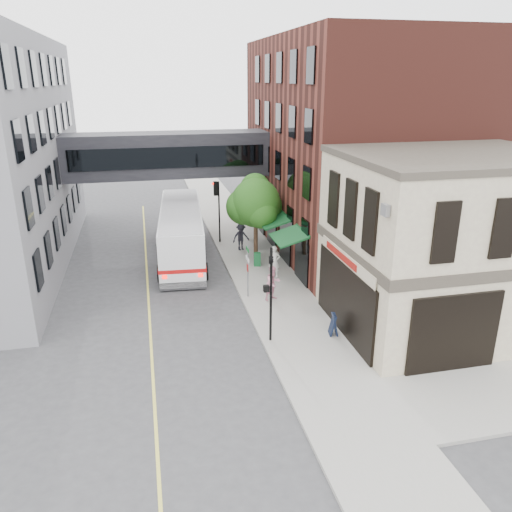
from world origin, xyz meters
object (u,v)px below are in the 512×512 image
pedestrian_a (274,261)px  sandwich_board (334,324)px  pedestrian_c (241,237)px  newspaper_box (257,259)px  pedestrian_b (273,283)px  bus (181,230)px

pedestrian_a → sandwich_board: size_ratio=1.86×
pedestrian_c → newspaper_box: pedestrian_c is taller
pedestrian_c → pedestrian_b: bearing=-101.9°
pedestrian_b → sandwich_board: bearing=-91.5°
pedestrian_c → sandwich_board: (1.84, -13.01, -0.43)m
pedestrian_b → sandwich_board: (1.77, -4.43, -0.44)m
pedestrian_b → newspaper_box: pedestrian_b is taller
pedestrian_a → pedestrian_c: bearing=121.9°
pedestrian_a → pedestrian_c: (-1.00, 5.33, -0.01)m
sandwich_board → pedestrian_c: bearing=108.9°
pedestrian_a → sandwich_board: pedestrian_a is taller
pedestrian_a → pedestrian_b: (-0.93, -3.26, -0.00)m
pedestrian_c → newspaper_box: bearing=-95.4°
bus → pedestrian_b: size_ratio=6.52×
pedestrian_b → newspaper_box: bearing=63.1°
bus → pedestrian_c: bus is taller
bus → pedestrian_b: bus is taller
pedestrian_c → sandwich_board: 13.15m
newspaper_box → sandwich_board: 9.81m
pedestrian_c → pedestrian_a: bearing=-91.7°
pedestrian_a → sandwich_board: 7.75m
sandwich_board → pedestrian_a: bearing=107.1°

